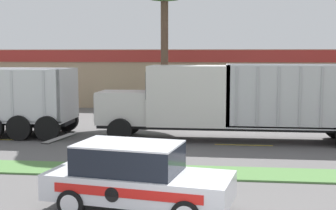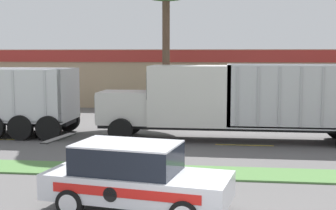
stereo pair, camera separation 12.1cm
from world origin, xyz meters
name	(u,v)px [view 1 (the left image)]	position (x,y,z in m)	size (l,w,h in m)	color
grass_verge	(197,172)	(0.00, 6.52, 0.03)	(120.00, 1.62, 0.06)	#517F42
centre_line_4	(116,142)	(-3.71, 11.33, 0.00)	(2.40, 0.14, 0.01)	yellow
centre_line_5	(244,145)	(1.69, 11.33, 0.00)	(2.40, 0.14, 0.01)	yellow
dump_truck_trail	(212,102)	(0.35, 12.26, 1.68)	(12.41, 2.57, 3.35)	black
rally_car	(136,176)	(-1.27, 2.80, 0.86)	(4.69, 2.52, 1.70)	silver
store_building_backdrop	(196,75)	(-1.32, 29.39, 2.02)	(40.55, 12.10, 4.04)	#9E896B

